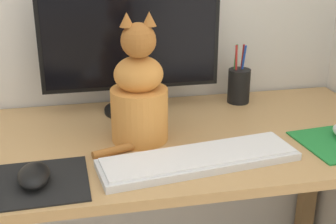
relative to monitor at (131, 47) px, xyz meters
The scene contains 7 objects.
desk 0.37m from the monitor, 78.40° to the right, with size 1.29×0.59×0.71m.
monitor is the anchor object (origin of this frame).
keyboard 0.42m from the monitor, 73.39° to the right, with size 0.48×0.19×0.02m.
mousepad_left 0.50m from the monitor, 124.53° to the right, with size 0.23×0.21×0.00m.
computer_mouse_left 0.50m from the monitor, 124.28° to the right, with size 0.07×0.11×0.04m.
cat 0.22m from the monitor, 92.19° to the right, with size 0.21×0.18×0.33m.
pen_cup 0.37m from the monitor, ahead, with size 0.07×0.07×0.18m.
Camera 1 is at (-0.20, -1.10, 1.23)m, focal length 50.00 mm.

